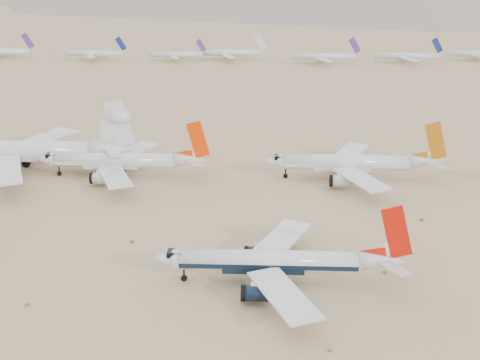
{
  "coord_description": "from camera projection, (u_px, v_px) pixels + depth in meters",
  "views": [
    {
      "loc": [
        0.15,
        -123.23,
        61.31
      ],
      "look_at": [
        -6.99,
        39.35,
        7.0
      ],
      "focal_mm": 50.0,
      "sensor_mm": 36.0,
      "label": 1
    }
  ],
  "objects": [
    {
      "name": "distant_storage_row",
      "position": [
        208.0,
        54.0,
        415.31
      ],
      "size": [
        463.65,
        54.66,
        14.36
      ],
      "color": "silver",
      "rests_on": "ground"
    },
    {
      "name": "row2_white_trijet",
      "position": [
        25.0,
        150.0,
        199.96
      ],
      "size": [
        63.63,
        62.18,
        22.55
      ],
      "color": "silver",
      "rests_on": "ground"
    },
    {
      "name": "ground",
      "position": [
        266.0,
        274.0,
        136.2
      ],
      "size": [
        7000.0,
        7000.0,
        0.0
      ],
      "primitive_type": "plane",
      "color": "#947E56",
      "rests_on": "ground"
    },
    {
      "name": "desert_scrub",
      "position": [
        307.0,
        347.0,
        110.19
      ],
      "size": [
        261.14,
        121.67,
        0.63
      ],
      "color": "brown",
      "rests_on": "ground"
    },
    {
      "name": "row2_orange_tail",
      "position": [
        122.0,
        161.0,
        195.22
      ],
      "size": [
        48.08,
        47.03,
        17.15
      ],
      "color": "silver",
      "rests_on": "ground"
    },
    {
      "name": "row2_gold_tail",
      "position": [
        353.0,
        163.0,
        193.03
      ],
      "size": [
        49.29,
        48.2,
        17.55
      ],
      "color": "silver",
      "rests_on": "ground"
    },
    {
      "name": "main_airliner",
      "position": [
        279.0,
        262.0,
        131.0
      ],
      "size": [
        47.79,
        46.68,
        16.86
      ],
      "color": "silver",
      "rests_on": "ground"
    }
  ]
}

